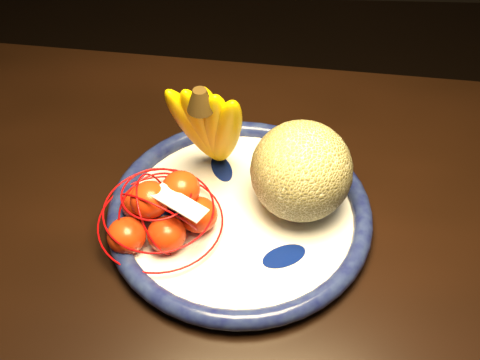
{
  "coord_description": "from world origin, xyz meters",
  "views": [
    {
      "loc": [
        -0.11,
        -0.28,
        1.45
      ],
      "look_at": [
        -0.13,
        0.26,
        0.88
      ],
      "focal_mm": 45.0,
      "sensor_mm": 36.0,
      "label": 1
    }
  ],
  "objects_px": {
    "dining_table": "(283,337)",
    "fruit_bowl": "(240,213)",
    "banana_bunch": "(211,124)",
    "mandarin_bag": "(162,211)",
    "cantaloupe": "(301,171)"
  },
  "relations": [
    {
      "from": "fruit_bowl",
      "to": "banana_bunch",
      "type": "relative_size",
      "value": 1.82
    },
    {
      "from": "dining_table",
      "to": "mandarin_bag",
      "type": "relative_size",
      "value": 8.35
    },
    {
      "from": "dining_table",
      "to": "banana_bunch",
      "type": "relative_size",
      "value": 8.62
    },
    {
      "from": "dining_table",
      "to": "fruit_bowl",
      "type": "distance_m",
      "value": 0.17
    },
    {
      "from": "fruit_bowl",
      "to": "cantaloupe",
      "type": "height_order",
      "value": "cantaloupe"
    },
    {
      "from": "cantaloupe",
      "to": "banana_bunch",
      "type": "distance_m",
      "value": 0.13
    },
    {
      "from": "fruit_bowl",
      "to": "banana_bunch",
      "type": "xyz_separation_m",
      "value": [
        -0.04,
        0.07,
        0.1
      ]
    },
    {
      "from": "mandarin_bag",
      "to": "fruit_bowl",
      "type": "bearing_deg",
      "value": 14.74
    },
    {
      "from": "fruit_bowl",
      "to": "banana_bunch",
      "type": "bearing_deg",
      "value": 120.31
    },
    {
      "from": "fruit_bowl",
      "to": "banana_bunch",
      "type": "height_order",
      "value": "banana_bunch"
    },
    {
      "from": "dining_table",
      "to": "cantaloupe",
      "type": "height_order",
      "value": "cantaloupe"
    },
    {
      "from": "dining_table",
      "to": "mandarin_bag",
      "type": "bearing_deg",
      "value": 153.03
    },
    {
      "from": "dining_table",
      "to": "fruit_bowl",
      "type": "height_order",
      "value": "fruit_bowl"
    },
    {
      "from": "banana_bunch",
      "to": "mandarin_bag",
      "type": "bearing_deg",
      "value": -108.63
    },
    {
      "from": "fruit_bowl",
      "to": "mandarin_bag",
      "type": "distance_m",
      "value": 0.11
    }
  ]
}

